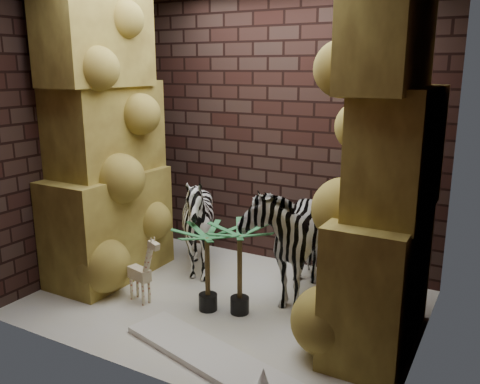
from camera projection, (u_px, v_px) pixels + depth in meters
The scene contains 13 objects.
floor at pixel (224, 303), 4.72m from camera, with size 3.50×3.50×0.00m, color beige.
wall_back at pixel (282, 130), 5.41m from camera, with size 3.50×3.50×0.00m, color black.
wall_front at pixel (125, 170), 3.29m from camera, with size 3.50×3.50×0.00m, color black.
wall_left at pixel (78, 133), 5.18m from camera, with size 3.00×3.00×0.00m, color black.
wall_right at pixel (435, 163), 3.53m from camera, with size 3.00×3.00×0.00m, color black.
rock_pillar_left at pixel (103, 135), 5.01m from camera, with size 0.68×1.30×3.00m, color gold, non-canonical shape.
rock_pillar_right at pixel (387, 159), 3.68m from camera, with size 0.58×1.25×3.00m, color gold, non-canonical shape.
zebra_right at pixel (288, 226), 4.74m from camera, with size 0.63×1.17×1.38m, color white.
zebra_left at pixel (198, 229), 5.25m from camera, with size 0.91×1.13×1.02m, color white.
giraffe_toy at pixel (139, 266), 4.66m from camera, with size 0.37×0.12×0.71m, color beige, non-canonical shape.
palm_front at pixel (240, 270), 4.42m from camera, with size 0.36×0.36×0.84m, color #2A7040, non-canonical shape.
palm_back at pixel (207, 269), 4.49m from camera, with size 0.36×0.36×0.79m, color #2A7040, non-canonical shape.
surfboard at pixel (209, 356), 3.80m from camera, with size 1.56×0.38×0.05m, color white.
Camera 1 is at (2.23, -3.70, 2.16)m, focal length 37.40 mm.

